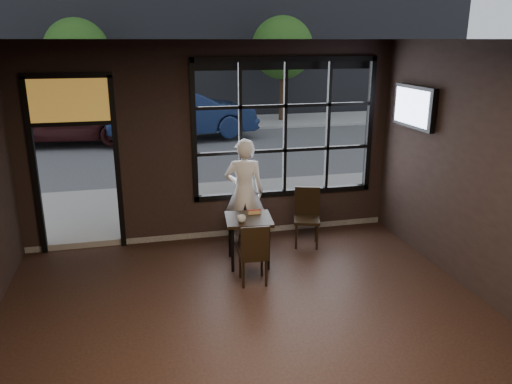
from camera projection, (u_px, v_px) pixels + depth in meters
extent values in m
cube|color=black|center=(268.00, 361.00, 5.19)|extent=(6.00, 7.00, 0.02)
cube|color=black|center=(270.00, 38.00, 4.25)|extent=(6.00, 7.00, 0.02)
cube|color=black|center=(285.00, 128.00, 8.18)|extent=(3.06, 0.12, 2.28)
cube|color=orange|center=(69.00, 100.00, 7.29)|extent=(1.20, 0.06, 0.70)
cube|color=#545456|center=(158.00, 100.00, 27.51)|extent=(60.00, 41.00, 0.04)
cube|color=black|center=(249.00, 240.00, 7.35)|extent=(0.73, 0.73, 0.72)
cube|color=black|center=(253.00, 253.00, 6.74)|extent=(0.40, 0.40, 0.88)
cube|color=black|center=(307.00, 218.00, 7.96)|extent=(0.51, 0.51, 0.93)
imported|color=white|center=(244.00, 192.00, 7.96)|extent=(0.69, 0.52, 1.73)
imported|color=silver|center=(241.00, 219.00, 7.06)|extent=(0.14, 0.14, 0.10)
cube|color=black|center=(414.00, 107.00, 7.52)|extent=(0.12, 1.08, 0.63)
imported|color=#111E3F|center=(181.00, 113.00, 16.18)|extent=(5.10, 2.50, 1.61)
imported|color=black|center=(64.00, 117.00, 15.47)|extent=(4.84, 2.35, 1.59)
cylinder|color=#332114|center=(82.00, 100.00, 18.43)|extent=(0.19, 0.19, 2.12)
sphere|color=#2C571B|center=(77.00, 51.00, 17.92)|extent=(2.31, 2.31, 2.31)
cylinder|color=#332114|center=(282.00, 95.00, 19.76)|extent=(0.20, 0.20, 2.19)
sphere|color=#2E5120|center=(282.00, 48.00, 19.24)|extent=(2.39, 2.39, 2.39)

